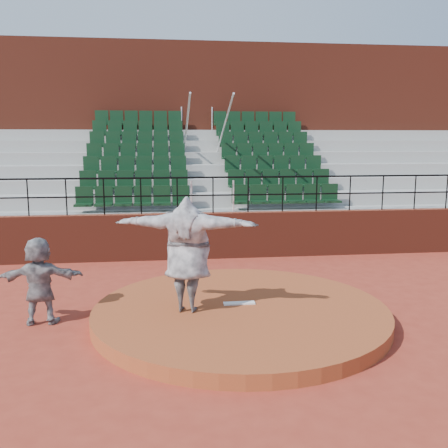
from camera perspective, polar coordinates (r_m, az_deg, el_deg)
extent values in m
plane|color=#9A3422|center=(9.57, 1.88, -10.82)|extent=(90.00, 90.00, 0.00)
cylinder|color=#9D4623|center=(9.53, 1.88, -10.11)|extent=(5.50, 5.50, 0.25)
cube|color=white|center=(9.62, 1.75, -9.03)|extent=(0.60, 0.15, 0.03)
cube|color=maroon|center=(14.18, -1.25, -1.31)|extent=(24.00, 0.30, 1.30)
cylinder|color=black|center=(13.96, -1.27, 5.35)|extent=(24.00, 0.05, 0.05)
cylinder|color=black|center=(14.01, -1.26, 3.31)|extent=(24.00, 0.04, 0.04)
cylinder|color=black|center=(14.39, -21.50, 2.81)|extent=(0.04, 0.04, 1.00)
cylinder|color=black|center=(14.18, -17.58, 2.94)|extent=(0.04, 0.04, 1.00)
cylinder|color=black|center=(14.03, -13.56, 3.06)|extent=(0.04, 0.04, 1.00)
cylinder|color=black|center=(13.95, -9.47, 3.16)|extent=(0.04, 0.04, 1.00)
cylinder|color=black|center=(13.95, -5.36, 3.24)|extent=(0.04, 0.04, 1.00)
cylinder|color=black|center=(14.01, -1.26, 3.31)|extent=(0.04, 0.04, 1.00)
cylinder|color=black|center=(14.15, 2.78, 3.37)|extent=(0.04, 0.04, 1.00)
cylinder|color=black|center=(14.35, 6.72, 3.40)|extent=(0.04, 0.04, 1.00)
cylinder|color=black|center=(14.62, 10.54, 3.42)|extent=(0.04, 0.04, 1.00)
cylinder|color=black|center=(14.95, 14.20, 3.42)|extent=(0.04, 0.04, 1.00)
cylinder|color=black|center=(15.34, 17.69, 3.41)|extent=(0.04, 0.04, 1.00)
cylinder|color=black|center=(15.79, 20.99, 3.39)|extent=(0.04, 0.04, 1.00)
cylinder|color=black|center=(16.28, 24.11, 3.36)|extent=(0.04, 0.04, 1.00)
cube|color=#9C9C97|center=(14.75, -1.47, -0.89)|extent=(24.00, 0.85, 1.30)
cube|color=black|center=(14.56, -10.35, 2.84)|extent=(3.30, 0.48, 0.72)
cube|color=black|center=(14.99, 7.11, 3.12)|extent=(3.30, 0.48, 0.72)
cube|color=#9C9C97|center=(15.55, -1.78, 0.41)|extent=(24.00, 0.85, 1.70)
cube|color=black|center=(15.37, -10.22, 4.70)|extent=(3.30, 0.48, 0.72)
cube|color=black|center=(15.77, 6.38, 4.91)|extent=(3.30, 0.48, 0.72)
cube|color=#9C9C97|center=(16.35, -2.06, 1.57)|extent=(24.00, 0.85, 2.10)
cube|color=black|center=(16.18, -10.11, 6.36)|extent=(3.30, 0.48, 0.72)
cube|color=black|center=(16.57, 5.73, 6.54)|extent=(3.30, 0.48, 0.72)
cube|color=#9C9C97|center=(17.17, -2.32, 2.63)|extent=(24.00, 0.85, 2.50)
cube|color=black|center=(17.02, -10.00, 7.87)|extent=(3.30, 0.48, 0.72)
cube|color=black|center=(17.39, 5.13, 8.01)|extent=(3.30, 0.48, 0.72)
cube|color=#9C9C97|center=(17.98, -2.55, 3.59)|extent=(24.00, 0.85, 2.90)
cube|color=black|center=(17.86, -9.91, 9.23)|extent=(3.30, 0.48, 0.72)
cube|color=black|center=(18.21, 4.57, 9.35)|extent=(3.30, 0.48, 0.72)
cube|color=#9C9C97|center=(18.81, -2.76, 4.46)|extent=(24.00, 0.85, 3.30)
cube|color=black|center=(18.71, -9.82, 10.47)|extent=(3.30, 0.48, 0.72)
cube|color=black|center=(19.05, 4.07, 10.57)|extent=(3.30, 0.48, 0.72)
cube|color=#9C9C97|center=(19.64, -2.96, 5.26)|extent=(24.00, 0.85, 3.70)
cube|color=black|center=(19.57, -9.74, 11.60)|extent=(3.30, 0.48, 0.72)
cube|color=black|center=(19.89, 3.60, 11.69)|extent=(3.30, 0.48, 0.72)
cylinder|color=silver|center=(17.00, -4.41, 9.80)|extent=(0.06, 5.97, 2.46)
cylinder|color=silver|center=(17.10, -0.33, 9.83)|extent=(0.06, 5.97, 2.46)
cube|color=maroon|center=(21.50, -3.37, 10.17)|extent=(24.00, 3.00, 7.10)
imported|color=black|center=(9.02, -4.22, -3.47)|extent=(2.68, 1.41, 2.10)
imported|color=black|center=(9.72, -20.32, -6.09)|extent=(1.51, 0.49, 1.62)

